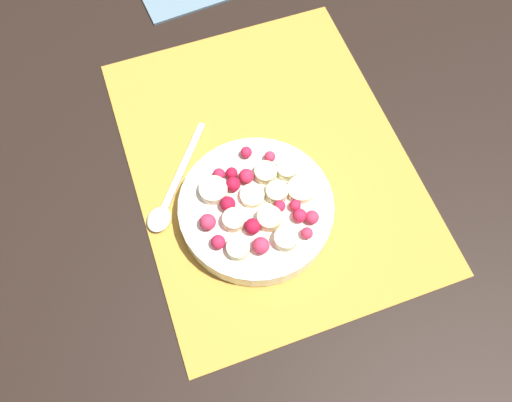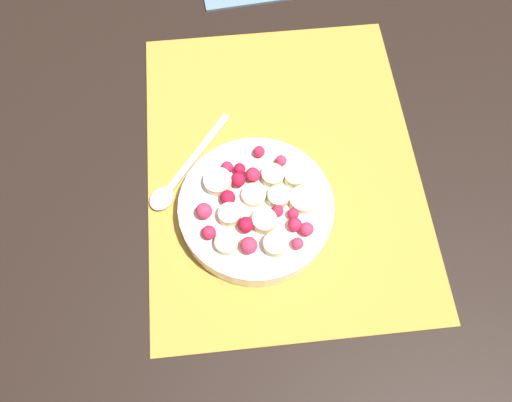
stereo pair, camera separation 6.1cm
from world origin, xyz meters
name	(u,v)px [view 1 (the left image)]	position (x,y,z in m)	size (l,w,h in m)	color
ground_plane	(269,162)	(0.00, 0.00, 0.00)	(3.00, 3.00, 0.00)	black
placemat	(269,161)	(0.00, 0.00, 0.00)	(0.47, 0.36, 0.01)	gold
fruit_bowl	(256,207)	(-0.07, 0.04, 0.03)	(0.19, 0.19, 0.05)	white
spoon	(168,198)	(-0.01, 0.14, 0.01)	(0.15, 0.12, 0.01)	silver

